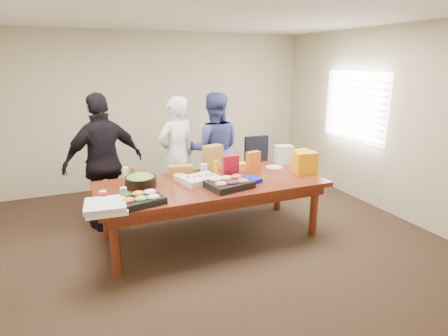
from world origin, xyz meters
name	(u,v)px	position (x,y,z in m)	size (l,w,h in m)	color
floor	(212,237)	(0.00, 0.00, -0.01)	(5.50, 5.00, 0.02)	#47301E
ceiling	(209,13)	(0.00, 0.00, 2.71)	(5.50, 5.00, 0.02)	white
wall_back	(161,110)	(0.00, 2.50, 1.35)	(5.50, 0.04, 2.70)	beige
wall_front	(360,208)	(0.00, -2.50, 1.35)	(5.50, 0.04, 2.70)	beige
wall_right	(384,121)	(2.75, 0.00, 1.35)	(0.04, 5.00, 2.70)	beige
window_panel	(354,106)	(2.72, 0.60, 1.50)	(0.03, 1.40, 1.10)	white
window_blinds	(353,106)	(2.68, 0.60, 1.50)	(0.04, 1.36, 1.00)	beige
conference_table	(211,210)	(0.00, 0.00, 0.38)	(2.80, 1.20, 0.75)	#4C1C0F
office_chair	(261,170)	(1.26, 0.99, 0.49)	(0.50, 0.50, 0.98)	black
person_center	(177,155)	(-0.14, 1.04, 0.86)	(0.63, 0.41, 1.73)	silver
person_right	(214,149)	(0.48, 1.12, 0.88)	(0.85, 0.67, 1.76)	navy
person_left	(104,163)	(-1.18, 0.85, 0.91)	(1.07, 0.45, 1.83)	black
veggie_tray	(140,200)	(-0.95, -0.38, 0.79)	(0.47, 0.36, 0.07)	black
fruit_tray	(229,184)	(0.12, -0.27, 0.79)	(0.51, 0.40, 0.08)	black
sheet_cake	(200,180)	(-0.13, 0.03, 0.79)	(0.44, 0.33, 0.08)	beige
salad_bowl	(140,182)	(-0.84, 0.17, 0.81)	(0.38, 0.38, 0.12)	black
chip_bag_blue	(245,181)	(0.37, -0.20, 0.78)	(0.35, 0.27, 0.05)	#0D12C2
chip_bag_red	(230,167)	(0.28, 0.04, 0.90)	(0.21, 0.09, 0.30)	#AF0D21
chip_bag_yellow	(301,160)	(1.30, -0.03, 0.90)	(0.20, 0.08, 0.30)	yellow
chip_bag_orange	(253,163)	(0.65, 0.13, 0.90)	(0.19, 0.09, 0.30)	orange
mayo_jar	(204,169)	(0.03, 0.35, 0.82)	(0.09, 0.09, 0.14)	silver
mustard_bottle	(216,167)	(0.19, 0.29, 0.84)	(0.07, 0.07, 0.18)	#EBAD12
dressing_bottle	(133,174)	(-0.89, 0.39, 0.85)	(0.06, 0.06, 0.19)	brown
ranch_bottle	(126,175)	(-0.97, 0.42, 0.84)	(0.06, 0.06, 0.19)	white
banana_bunch	(244,166)	(0.64, 0.37, 0.79)	(0.25, 0.15, 0.08)	gold
bread_loaf	(181,170)	(-0.26, 0.45, 0.81)	(0.32, 0.14, 0.13)	#A3742F
kraft_bag	(213,157)	(0.23, 0.52, 0.92)	(0.26, 0.15, 0.34)	olive
red_cup	(104,198)	(-1.30, -0.23, 0.81)	(0.08, 0.08, 0.11)	#AF001B
clear_cup_a	(103,196)	(-1.30, -0.13, 0.80)	(0.08, 0.08, 0.11)	silver
clear_cup_b	(124,192)	(-1.08, -0.11, 0.80)	(0.08, 0.08, 0.11)	silver
pizza_box_lower	(107,208)	(-1.30, -0.44, 0.77)	(0.40, 0.40, 0.05)	white
pizza_box_upper	(105,205)	(-1.31, -0.45, 0.82)	(0.40, 0.40, 0.05)	silver
plate_a	(274,167)	(1.05, 0.25, 0.76)	(0.23, 0.23, 0.01)	silver
plate_b	(233,167)	(0.51, 0.48, 0.76)	(0.23, 0.23, 0.01)	white
dip_bowl_a	(226,168)	(0.37, 0.39, 0.78)	(0.15, 0.15, 0.06)	beige
dip_bowl_b	(180,177)	(-0.33, 0.24, 0.78)	(0.16, 0.16, 0.06)	beige
grocery_bag_white	(284,154)	(1.30, 0.40, 0.88)	(0.25, 0.18, 0.27)	silver
grocery_bag_yellow	(305,163)	(1.30, -0.13, 0.89)	(0.29, 0.20, 0.29)	#FEAF08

